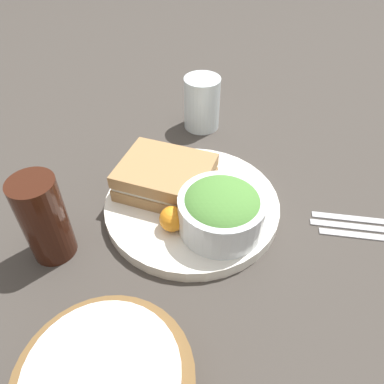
% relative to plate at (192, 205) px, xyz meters
% --- Properties ---
extents(ground_plane, '(4.00, 4.00, 0.00)m').
position_rel_plate_xyz_m(ground_plane, '(0.00, 0.00, -0.01)').
color(ground_plane, '#3D3833').
extents(plate, '(0.29, 0.29, 0.02)m').
position_rel_plate_xyz_m(plate, '(0.00, 0.00, 0.00)').
color(plate, white).
rests_on(plate, ground_plane).
extents(sandwich, '(0.16, 0.13, 0.05)m').
position_rel_plate_xyz_m(sandwich, '(0.05, -0.02, 0.04)').
color(sandwich, '#A37A4C').
rests_on(sandwich, plate).
extents(salad_bowl, '(0.13, 0.13, 0.07)m').
position_rel_plate_xyz_m(salad_bowl, '(-0.06, 0.04, 0.05)').
color(salad_bowl, white).
rests_on(salad_bowl, plate).
extents(dressing_cup, '(0.05, 0.05, 0.03)m').
position_rel_plate_xyz_m(dressing_cup, '(-0.08, -0.03, 0.03)').
color(dressing_cup, '#B7B7BC').
rests_on(dressing_cup, plate).
extents(orange_wedge, '(0.04, 0.04, 0.04)m').
position_rel_plate_xyz_m(orange_wedge, '(0.01, 0.07, 0.03)').
color(orange_wedge, orange).
rests_on(orange_wedge, plate).
extents(drink_glass, '(0.06, 0.06, 0.14)m').
position_rel_plate_xyz_m(drink_glass, '(0.18, 0.14, 0.06)').
color(drink_glass, '#38190F').
rests_on(drink_glass, ground_plane).
extents(fork, '(0.17, 0.03, 0.01)m').
position_rel_plate_xyz_m(fork, '(-0.28, -0.05, -0.01)').
color(fork, '#B2B2B7').
rests_on(fork, ground_plane).
extents(knife, '(0.18, 0.03, 0.01)m').
position_rel_plate_xyz_m(knife, '(-0.29, -0.03, -0.01)').
color(knife, '#B2B2B7').
rests_on(knife, ground_plane).
extents(spoon, '(0.15, 0.03, 0.01)m').
position_rel_plate_xyz_m(spoon, '(-0.29, -0.01, -0.01)').
color(spoon, '#B2B2B7').
rests_on(spoon, ground_plane).
extents(water_glass, '(0.08, 0.08, 0.11)m').
position_rel_plate_xyz_m(water_glass, '(0.04, -0.25, 0.05)').
color(water_glass, silver).
rests_on(water_glass, ground_plane).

